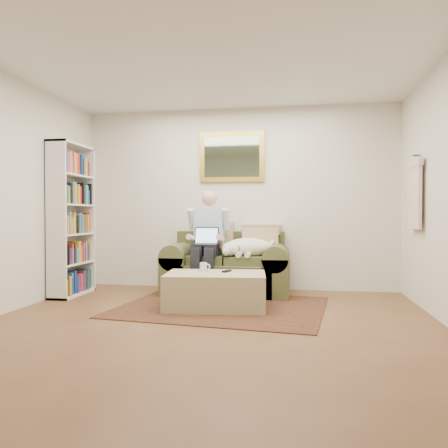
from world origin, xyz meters
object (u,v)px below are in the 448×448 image
(sleeping_dog, at_px, (248,247))
(ottoman, at_px, (216,291))
(seated_man, at_px, (207,242))
(bookshelf, at_px, (72,220))
(sofa, at_px, (227,272))
(laptop, at_px, (206,240))
(coffee_mug, at_px, (203,267))

(sleeping_dog, relative_size, ottoman, 0.61)
(seated_man, xyz_separation_m, bookshelf, (-1.77, -0.29, 0.30))
(sofa, height_order, ottoman, sofa)
(laptop, distance_m, bookshelf, 1.80)
(ottoman, bearing_deg, sleeping_dog, 72.82)
(seated_man, xyz_separation_m, laptop, (0.00, -0.06, 0.03))
(ottoman, bearing_deg, seated_man, 108.46)
(seated_man, distance_m, bookshelf, 1.82)
(sofa, relative_size, coffee_mug, 16.58)
(sleeping_dog, height_order, coffee_mug, sleeping_dog)
(ottoman, bearing_deg, coffee_mug, 139.91)
(seated_man, relative_size, bookshelf, 0.70)
(laptop, height_order, ottoman, laptop)
(seated_man, distance_m, coffee_mug, 0.72)
(sofa, bearing_deg, bookshelf, -167.52)
(seated_man, relative_size, coffee_mug, 13.94)
(seated_man, relative_size, ottoman, 1.25)
(sofa, height_order, coffee_mug, sofa)
(ottoman, distance_m, bookshelf, 2.25)
(bookshelf, bearing_deg, seated_man, 9.45)
(sofa, height_order, bookshelf, bookshelf)
(sofa, height_order, seated_man, seated_man)
(sleeping_dog, bearing_deg, laptop, -166.36)
(seated_man, bearing_deg, bookshelf, -170.55)
(laptop, distance_m, ottoman, 0.96)
(seated_man, xyz_separation_m, ottoman, (0.27, -0.82, -0.49))
(coffee_mug, bearing_deg, sleeping_dog, 58.87)
(seated_man, relative_size, laptop, 4.33)
(sofa, xyz_separation_m, ottoman, (0.02, -0.97, -0.08))
(sofa, xyz_separation_m, coffee_mug, (-0.15, -0.82, 0.17))
(ottoman, xyz_separation_m, coffee_mug, (-0.17, 0.15, 0.25))
(sofa, xyz_separation_m, sleeping_dog, (0.30, -0.08, 0.35))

